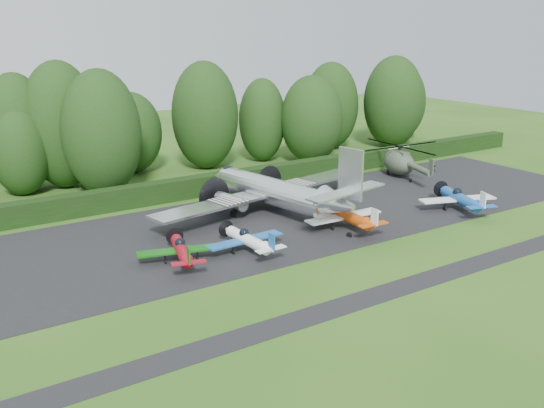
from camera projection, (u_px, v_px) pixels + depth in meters
ground at (345, 258)px, 44.52m from camera, size 160.00×160.00×0.00m
apron at (271, 222)px, 52.55m from camera, size 70.00×18.00×0.01m
taxiway_verge at (404, 287)px, 39.71m from camera, size 70.00×2.00×0.00m
hedgerow at (212, 193)px, 61.37m from camera, size 90.00×1.60×2.00m
transport_plane at (275, 192)px, 54.17m from camera, size 23.57×18.07×7.55m
light_plane_red at (181, 250)px, 43.28m from camera, size 6.27×6.60×2.41m
light_plane_white at (248, 240)px, 45.37m from camera, size 6.32×6.64×2.43m
light_plane_orange at (347, 216)px, 50.56m from camera, size 7.07×7.43×2.72m
light_plane_blue at (460, 199)px, 55.40m from camera, size 7.24×7.61×2.78m
helicopter at (399, 160)px, 67.57m from camera, size 10.93×12.80×3.52m
sign_board at (399, 153)px, 73.77m from camera, size 3.65×0.14×2.05m
tree_0 at (393, 102)px, 82.57m from camera, size 8.12×8.12×12.43m
tree_1 at (61, 125)px, 61.95m from camera, size 7.73×7.73×13.11m
tree_2 at (205, 115)px, 70.30m from camera, size 7.74×7.74×12.52m
tree_3 at (262, 120)px, 74.40m from camera, size 5.76×5.76×10.22m
tree_5 at (402, 103)px, 89.16m from camera, size 6.79×6.79×10.58m
tree_6 at (131, 133)px, 68.68m from camera, size 7.02×7.02×9.22m
tree_8 at (331, 106)px, 81.73m from camera, size 7.43×7.43×11.66m
tree_9 at (312, 119)px, 73.55m from camera, size 7.61×7.61×10.64m
tree_11 at (20, 152)px, 59.76m from camera, size 5.75×5.75×8.74m
tree_12 at (101, 133)px, 59.24m from camera, size 7.75×7.75×12.49m
tree_13 at (18, 132)px, 61.23m from camera, size 7.01×7.01×11.97m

